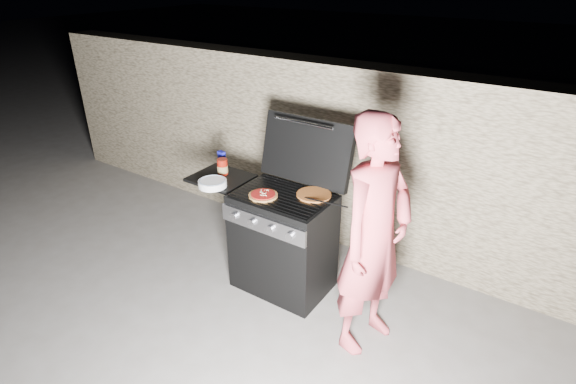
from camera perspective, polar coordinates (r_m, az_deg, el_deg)
The scene contains 10 objects.
ground at distance 4.15m, azimuth -0.59°, elevation -11.62°, with size 50.00×50.00×0.00m, color #625B56.
stone_wall at distance 4.49m, azimuth 6.94°, elevation 4.60°, with size 8.00×0.35×1.80m, color #9C8D6F.
gas_grill at distance 4.01m, azimuth -3.58°, elevation -5.25°, with size 1.34×0.79×0.91m, color black, non-canonical shape.
pizza_topped at distance 3.63m, azimuth -3.18°, elevation -0.36°, with size 0.24×0.24×0.03m, color #BF7C3F, non-canonical shape.
pizza_plain at distance 3.65m, azimuth 3.30°, elevation -0.33°, with size 0.28×0.28×0.02m, color #D06F34.
sauce_jar at distance 4.06m, azimuth -8.32°, elevation 3.21°, with size 0.09×0.09×0.14m, color maroon.
blue_carton at distance 4.21m, azimuth -8.40°, elevation 4.14°, with size 0.07×0.04×0.15m, color #1515AB.
plate_stack at distance 3.86m, azimuth -9.57°, elevation 1.09°, with size 0.24×0.24×0.06m, color white.
person at distance 3.17m, azimuth 10.89°, elevation -5.75°, with size 0.65×0.43×1.79m, color #BE444E.
tongs at distance 3.46m, azimuth 4.55°, elevation -1.25°, with size 0.01×0.01×0.46m, color black.
Camera 1 is at (1.84, -2.69, 2.57)m, focal length 28.00 mm.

